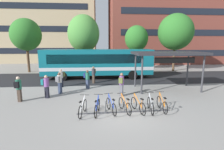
{
  "coord_description": "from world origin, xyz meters",
  "views": [
    {
      "loc": [
        -1.15,
        -9.13,
        3.82
      ],
      "look_at": [
        -0.13,
        4.31,
        1.33
      ],
      "focal_mm": 27.14,
      "sensor_mm": 36.0,
      "label": 1
    }
  ],
  "objects_px": {
    "parked_bicycle_blue_1": "(97,107)",
    "commuter_navy_pack_2": "(87,78)",
    "street_tree_2": "(84,34)",
    "commuter_teal_pack_0": "(46,85)",
    "commuter_black_pack_1": "(19,87)",
    "commuter_olive_pack_4": "(121,83)",
    "parked_bicycle_silver_5": "(150,105)",
    "street_tree_1": "(176,32)",
    "commuter_olive_pack_5": "(61,77)",
    "commuter_grey_pack_3": "(59,81)",
    "transit_shelter": "(168,55)",
    "parked_bicycle_orange_3": "(125,105)",
    "city_bus": "(98,62)",
    "parked_bicycle_orange_6": "(162,104)",
    "street_tree_0": "(136,39)",
    "parked_bicycle_white_0": "(83,108)",
    "parked_bicycle_blue_2": "(111,106)",
    "commuter_olive_pack_6": "(94,74)",
    "street_tree_3": "(26,35)",
    "parked_bicycle_orange_4": "(138,105)"
  },
  "relations": [
    {
      "from": "parked_bicycle_blue_1",
      "to": "parked_bicycle_silver_5",
      "type": "relative_size",
      "value": 1.0
    },
    {
      "from": "parked_bicycle_blue_2",
      "to": "street_tree_0",
      "type": "bearing_deg",
      "value": -31.66
    },
    {
      "from": "transit_shelter",
      "to": "parked_bicycle_orange_3",
      "type": "bearing_deg",
      "value": -133.37
    },
    {
      "from": "street_tree_0",
      "to": "street_tree_3",
      "type": "xyz_separation_m",
      "value": [
        -14.93,
        -0.73,
        0.44
      ]
    },
    {
      "from": "parked_bicycle_silver_5",
      "to": "parked_bicycle_blue_1",
      "type": "bearing_deg",
      "value": 98.36
    },
    {
      "from": "city_bus",
      "to": "commuter_grey_pack_3",
      "type": "height_order",
      "value": "city_bus"
    },
    {
      "from": "parked_bicycle_orange_4",
      "to": "street_tree_0",
      "type": "xyz_separation_m",
      "value": [
        3.19,
        15.39,
        4.16
      ]
    },
    {
      "from": "commuter_black_pack_1",
      "to": "commuter_olive_pack_4",
      "type": "relative_size",
      "value": 0.99
    },
    {
      "from": "parked_bicycle_silver_5",
      "to": "commuter_olive_pack_4",
      "type": "bearing_deg",
      "value": 28.89
    },
    {
      "from": "parked_bicycle_blue_1",
      "to": "parked_bicycle_orange_6",
      "type": "relative_size",
      "value": 0.99
    },
    {
      "from": "commuter_grey_pack_3",
      "to": "parked_bicycle_blue_1",
      "type": "bearing_deg",
      "value": -123.21
    },
    {
      "from": "street_tree_2",
      "to": "parked_bicycle_white_0",
      "type": "bearing_deg",
      "value": -85.7
    },
    {
      "from": "parked_bicycle_blue_1",
      "to": "commuter_olive_pack_5",
      "type": "relative_size",
      "value": 1.06
    },
    {
      "from": "parked_bicycle_blue_1",
      "to": "street_tree_2",
      "type": "height_order",
      "value": "street_tree_2"
    },
    {
      "from": "parked_bicycle_silver_5",
      "to": "street_tree_1",
      "type": "relative_size",
      "value": 0.22
    },
    {
      "from": "parked_bicycle_orange_6",
      "to": "commuter_olive_pack_6",
      "type": "distance_m",
      "value": 8.41
    },
    {
      "from": "commuter_grey_pack_3",
      "to": "commuter_olive_pack_4",
      "type": "height_order",
      "value": "commuter_olive_pack_4"
    },
    {
      "from": "commuter_grey_pack_3",
      "to": "commuter_olive_pack_6",
      "type": "relative_size",
      "value": 1.02
    },
    {
      "from": "commuter_black_pack_1",
      "to": "commuter_olive_pack_6",
      "type": "xyz_separation_m",
      "value": [
        4.78,
        5.1,
        -0.03
      ]
    },
    {
      "from": "parked_bicycle_silver_5",
      "to": "commuter_black_pack_1",
      "type": "relative_size",
      "value": 1.01
    },
    {
      "from": "commuter_olive_pack_6",
      "to": "commuter_navy_pack_2",
      "type": "bearing_deg",
      "value": 1.93
    },
    {
      "from": "parked_bicycle_blue_2",
      "to": "transit_shelter",
      "type": "relative_size",
      "value": 0.3
    },
    {
      "from": "parked_bicycle_blue_2",
      "to": "street_tree_1",
      "type": "relative_size",
      "value": 0.21
    },
    {
      "from": "street_tree_1",
      "to": "parked_bicycle_blue_2",
      "type": "bearing_deg",
      "value": -124.89
    },
    {
      "from": "street_tree_0",
      "to": "street_tree_2",
      "type": "height_order",
      "value": "street_tree_2"
    },
    {
      "from": "parked_bicycle_white_0",
      "to": "parked_bicycle_blue_1",
      "type": "height_order",
      "value": "same"
    },
    {
      "from": "commuter_teal_pack_0",
      "to": "commuter_olive_pack_4",
      "type": "distance_m",
      "value": 5.38
    },
    {
      "from": "parked_bicycle_white_0",
      "to": "street_tree_3",
      "type": "xyz_separation_m",
      "value": [
        -8.64,
        14.85,
        4.6
      ]
    },
    {
      "from": "parked_bicycle_orange_3",
      "to": "transit_shelter",
      "type": "relative_size",
      "value": 0.3
    },
    {
      "from": "commuter_black_pack_1",
      "to": "commuter_navy_pack_2",
      "type": "xyz_separation_m",
      "value": [
        4.3,
        3.08,
        -0.06
      ]
    },
    {
      "from": "parked_bicycle_blue_2",
      "to": "commuter_olive_pack_6",
      "type": "height_order",
      "value": "commuter_olive_pack_6"
    },
    {
      "from": "commuter_navy_pack_2",
      "to": "commuter_olive_pack_5",
      "type": "xyz_separation_m",
      "value": [
        -2.34,
        0.73,
        0.0
      ]
    },
    {
      "from": "commuter_grey_pack_3",
      "to": "street_tree_2",
      "type": "height_order",
      "value": "street_tree_2"
    },
    {
      "from": "parked_bicycle_blue_1",
      "to": "street_tree_0",
      "type": "relative_size",
      "value": 0.27
    },
    {
      "from": "commuter_teal_pack_0",
      "to": "parked_bicycle_blue_1",
      "type": "bearing_deg",
      "value": -29.97
    },
    {
      "from": "parked_bicycle_orange_3",
      "to": "commuter_grey_pack_3",
      "type": "distance_m",
      "value": 6.01
    },
    {
      "from": "transit_shelter",
      "to": "commuter_olive_pack_5",
      "type": "relative_size",
      "value": 3.51
    },
    {
      "from": "parked_bicycle_orange_4",
      "to": "commuter_grey_pack_3",
      "type": "relative_size",
      "value": 1.0
    },
    {
      "from": "city_bus",
      "to": "commuter_olive_pack_5",
      "type": "distance_m",
      "value": 5.12
    },
    {
      "from": "parked_bicycle_blue_1",
      "to": "commuter_navy_pack_2",
      "type": "bearing_deg",
      "value": 17.85
    },
    {
      "from": "transit_shelter",
      "to": "commuter_olive_pack_6",
      "type": "bearing_deg",
      "value": 155.34
    },
    {
      "from": "commuter_olive_pack_4",
      "to": "parked_bicycle_orange_3",
      "type": "bearing_deg",
      "value": -162.28
    },
    {
      "from": "city_bus",
      "to": "parked_bicycle_orange_4",
      "type": "relative_size",
      "value": 7.21
    },
    {
      "from": "parked_bicycle_white_0",
      "to": "street_tree_3",
      "type": "height_order",
      "value": "street_tree_3"
    },
    {
      "from": "parked_bicycle_blue_1",
      "to": "commuter_black_pack_1",
      "type": "xyz_separation_m",
      "value": [
        -5.2,
        2.43,
        0.6
      ]
    },
    {
      "from": "parked_bicycle_white_0",
      "to": "commuter_grey_pack_3",
      "type": "bearing_deg",
      "value": 36.45
    },
    {
      "from": "city_bus",
      "to": "street_tree_1",
      "type": "height_order",
      "value": "street_tree_1"
    },
    {
      "from": "commuter_grey_pack_3",
      "to": "commuter_black_pack_1",
      "type": "bearing_deg",
      "value": 148.41
    },
    {
      "from": "parked_bicycle_blue_2",
      "to": "commuter_teal_pack_0",
      "type": "xyz_separation_m",
      "value": [
        -4.41,
        2.95,
        0.57
      ]
    },
    {
      "from": "parked_bicycle_orange_6",
      "to": "street_tree_2",
      "type": "height_order",
      "value": "street_tree_2"
    }
  ]
}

